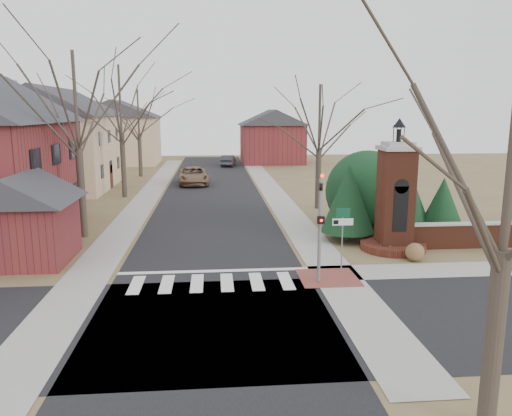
{
  "coord_description": "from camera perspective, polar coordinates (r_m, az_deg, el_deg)",
  "views": [
    {
      "loc": [
        0.11,
        -18.37,
        6.8
      ],
      "look_at": [
        2.23,
        6.0,
        2.03
      ],
      "focal_mm": 35.0,
      "sensor_mm": 36.0,
      "label": 1
    }
  ],
  "objects": [
    {
      "name": "sign_post",
      "position": [
        21.63,
        9.85,
        -2.1
      ],
      "size": [
        0.9,
        0.07,
        2.75
      ],
      "color": "slate",
      "rests_on": "ground"
    },
    {
      "name": "evergreen_mass",
      "position": [
        29.58,
        12.59,
        2.2
      ],
      "size": [
        4.8,
        4.8,
        4.8
      ],
      "primitive_type": "sphere",
      "color": "#10311B",
      "rests_on": "ground"
    },
    {
      "name": "house_stucco_left",
      "position": [
        47.42,
        -21.85,
        7.57
      ],
      "size": [
        9.8,
        12.8,
        9.28
      ],
      "color": "#D6B48E",
      "rests_on": "ground"
    },
    {
      "name": "stop_bar",
      "position": [
        21.76,
        -5.05,
        -7.2
      ],
      "size": [
        8.0,
        0.35,
        0.02
      ],
      "primitive_type": "cube",
      "color": "silver",
      "rests_on": "ground"
    },
    {
      "name": "ground",
      "position": [
        19.59,
        -5.05,
        -9.33
      ],
      "size": [
        120.0,
        120.0,
        0.0
      ],
      "primitive_type": "plane",
      "color": "brown",
      "rests_on": "ground"
    },
    {
      "name": "dry_shrub_right",
      "position": [
        24.12,
        17.69,
        -4.83
      ],
      "size": [
        0.86,
        0.86,
        0.86
      ],
      "primitive_type": "sphere",
      "color": "brown",
      "rests_on": "ground"
    },
    {
      "name": "sidewalk_left",
      "position": [
        41.28,
        -12.29,
        1.3
      ],
      "size": [
        2.0,
        60.0,
        0.02
      ],
      "primitive_type": "cube",
      "color": "gray",
      "rests_on": "ground"
    },
    {
      "name": "garage_left",
      "position": [
        24.86,
        -25.17,
        -0.61
      ],
      "size": [
        4.8,
        4.8,
        4.29
      ],
      "color": "maroon",
      "rests_on": "ground"
    },
    {
      "name": "traffic_signal_pole",
      "position": [
        19.85,
        7.33,
        -1.32
      ],
      "size": [
        0.28,
        0.41,
        4.5
      ],
      "color": "slate",
      "rests_on": "ground"
    },
    {
      "name": "evergreen_mid",
      "position": [
        28.84,
        16.22,
        2.21
      ],
      "size": [
        3.4,
        3.4,
        4.7
      ],
      "color": "#473D33",
      "rests_on": "ground"
    },
    {
      "name": "main_street",
      "position": [
        40.94,
        -5.05,
        1.42
      ],
      "size": [
        8.0,
        70.0,
        0.01
      ],
      "primitive_type": "cube",
      "color": "black",
      "rests_on": "ground"
    },
    {
      "name": "bare_tree_3",
      "position": [
        35.16,
        7.29,
        10.75
      ],
      "size": [
        7.0,
        7.0,
        9.7
      ],
      "color": "#473D33",
      "rests_on": "ground"
    },
    {
      "name": "bare_tree_2",
      "position": [
        53.91,
        -13.33,
        10.97
      ],
      "size": [
        7.35,
        7.35,
        10.19
      ],
      "color": "#473D33",
      "rests_on": "ground"
    },
    {
      "name": "evergreen_near",
      "position": [
        26.73,
        10.49,
        1.14
      ],
      "size": [
        2.8,
        2.8,
        4.1
      ],
      "color": "#473D33",
      "rests_on": "ground"
    },
    {
      "name": "cross_street",
      "position": [
        16.81,
        -5.05,
        -12.86
      ],
      "size": [
        120.0,
        8.0,
        0.01
      ],
      "primitive_type": "cube",
      "color": "black",
      "rests_on": "ground"
    },
    {
      "name": "brick_gate_monument",
      "position": [
        25.43,
        15.59,
        0.11
      ],
      "size": [
        3.2,
        3.2,
        6.47
      ],
      "color": "#5A291A",
      "rests_on": "ground"
    },
    {
      "name": "evergreen_far",
      "position": [
        28.83,
        20.57,
        0.53
      ],
      "size": [
        2.4,
        2.4,
        3.3
      ],
      "color": "#473D33",
      "rests_on": "ground"
    },
    {
      "name": "dry_shrub_left",
      "position": [
        25.32,
        14.84,
        -4.09
      ],
      "size": [
        0.71,
        0.71,
        0.71
      ],
      "primitive_type": "sphere",
      "color": "brown",
      "rests_on": "ground"
    },
    {
      "name": "distant_car",
      "position": [
        62.93,
        -3.19,
        5.44
      ],
      "size": [
        2.07,
        4.41,
        1.4
      ],
      "primitive_type": "imported",
      "rotation": [
        0.0,
        0.0,
        3.0
      ],
      "color": "#2C3033",
      "rests_on": "ground"
    },
    {
      "name": "crosswalk_zone",
      "position": [
        20.34,
        -5.05,
        -8.52
      ],
      "size": [
        8.0,
        2.2,
        0.02
      ],
      "primitive_type": "cube",
      "color": "silver",
      "rests_on": "ground"
    },
    {
      "name": "bare_tree_0",
      "position": [
        28.3,
        -19.99,
        12.19
      ],
      "size": [
        8.05,
        8.05,
        11.15
      ],
      "color": "#473D33",
      "rests_on": "ground"
    },
    {
      "name": "pickup_truck",
      "position": [
        47.41,
        -7.17,
        3.68
      ],
      "size": [
        3.09,
        6.01,
        1.62
      ],
      "primitive_type": "imported",
      "rotation": [
        0.0,
        0.0,
        0.07
      ],
      "color": "brown",
      "rests_on": "ground"
    },
    {
      "name": "sidewalk_right_main",
      "position": [
        41.25,
        2.19,
        1.54
      ],
      "size": [
        2.0,
        60.0,
        0.02
      ],
      "primitive_type": "cube",
      "color": "gray",
      "rests_on": "ground"
    },
    {
      "name": "house_distant_left",
      "position": [
        67.51,
        -15.48,
        8.46
      ],
      "size": [
        10.8,
        8.8,
        8.53
      ],
      "color": "#D6B48E",
      "rests_on": "ground"
    },
    {
      "name": "house_distant_right",
      "position": [
        66.91,
        1.82,
        8.31
      ],
      "size": [
        8.8,
        8.8,
        7.3
      ],
      "color": "maroon",
      "rests_on": "ground"
    },
    {
      "name": "brick_garden_wall",
      "position": [
        27.63,
        24.21,
        -2.8
      ],
      "size": [
        7.5,
        0.5,
        1.3
      ],
      "color": "#5A291A",
      "rests_on": "ground"
    },
    {
      "name": "curb_apron",
      "position": [
        21.06,
        8.26,
        -7.9
      ],
      "size": [
        2.4,
        2.4,
        0.02
      ],
      "primitive_type": "cube",
      "color": "brown",
      "rests_on": "ground"
    },
    {
      "name": "bare_tree_1",
      "position": [
        41.01,
        -15.31,
        12.36
      ],
      "size": [
        8.4,
        8.4,
        11.64
      ],
      "color": "#473D33",
      "rests_on": "ground"
    }
  ]
}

